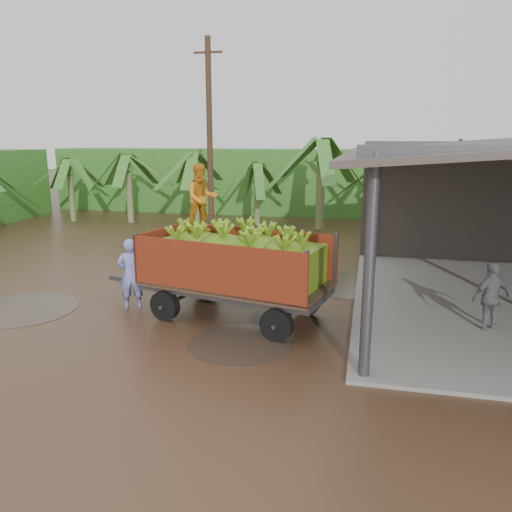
{
  "coord_description": "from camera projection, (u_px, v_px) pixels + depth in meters",
  "views": [
    {
      "loc": [
        5.24,
        -12.13,
        4.22
      ],
      "look_at": [
        2.62,
        -0.65,
        1.42
      ],
      "focal_mm": 35.0,
      "sensor_mm": 36.0,
      "label": 1
    }
  ],
  "objects": [
    {
      "name": "banana_trailer",
      "position": [
        235.0,
        264.0,
        11.74
      ],
      "size": [
        6.13,
        3.01,
        3.63
      ],
      "rotation": [
        0.0,
        0.0,
        -0.22
      ],
      "color": "#9A2B16",
      "rests_on": "ground"
    },
    {
      "name": "man_blue",
      "position": [
        131.0,
        274.0,
        12.49
      ],
      "size": [
        0.77,
        0.64,
        1.8
      ],
      "primitive_type": "imported",
      "rotation": [
        0.0,
        0.0,
        3.52
      ],
      "color": "#7079CC",
      "rests_on": "ground"
    },
    {
      "name": "man_grey",
      "position": [
        491.0,
        297.0,
        10.92
      ],
      "size": [
        1.02,
        0.82,
        1.62
      ],
      "primitive_type": "imported",
      "rotation": [
        0.0,
        0.0,
        3.67
      ],
      "color": "slate",
      "rests_on": "ground"
    },
    {
      "name": "utility_pole",
      "position": [
        210.0,
        140.0,
        20.71
      ],
      "size": [
        1.2,
        0.24,
        8.16
      ],
      "color": "#47301E",
      "rests_on": "ground"
    },
    {
      "name": "banana_plants",
      "position": [
        134.0,
        196.0,
        20.62
      ],
      "size": [
        25.08,
        20.46,
        4.3
      ],
      "color": "#2D661E",
      "rests_on": "ground"
    },
    {
      "name": "ground",
      "position": [
        168.0,
        296.0,
        13.61
      ],
      "size": [
        100.0,
        100.0,
        0.0
      ],
      "primitive_type": "plane",
      "color": "black",
      "rests_on": "ground"
    },
    {
      "name": "hedge_north",
      "position": [
        242.0,
        181.0,
        28.81
      ],
      "size": [
        22.0,
        3.0,
        3.6
      ],
      "primitive_type": "cube",
      "color": "#2D661E",
      "rests_on": "ground"
    }
  ]
}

